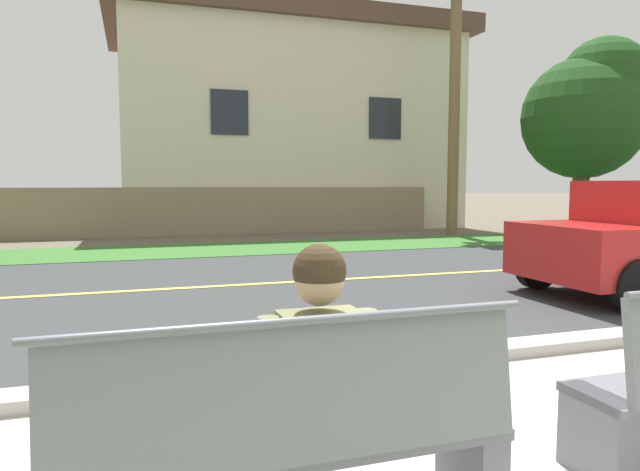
{
  "coord_description": "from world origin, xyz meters",
  "views": [
    {
      "loc": [
        -1.82,
        -1.74,
        1.5
      ],
      "look_at": [
        -0.12,
        3.44,
        1.0
      ],
      "focal_mm": 31.88,
      "sensor_mm": 36.0,
      "label": 1
    }
  ],
  "objects": [
    {
      "name": "house_across_street",
      "position": [
        3.42,
        18.34,
        3.61
      ],
      "size": [
        11.97,
        6.91,
        7.12
      ],
      "color": "beige",
      "rests_on": "ground_plane"
    },
    {
      "name": "shade_tree_left",
      "position": [
        9.96,
        10.81,
        3.51
      ],
      "size": [
        3.28,
        3.28,
        5.41
      ],
      "color": "brown",
      "rests_on": "ground_plane"
    },
    {
      "name": "road_centre_line",
      "position": [
        0.0,
        6.5,
        0.01
      ],
      "size": [
        48.0,
        0.14,
        0.01
      ],
      "primitive_type": "cube",
      "color": "#E0CC4C",
      "rests_on": "ground_plane"
    },
    {
      "name": "garden_wall",
      "position": [
        0.78,
        15.14,
        0.7
      ],
      "size": [
        13.0,
        0.36,
        1.4
      ],
      "primitive_type": "cube",
      "color": "gray",
      "rests_on": "ground_plane"
    },
    {
      "name": "far_verge_grass",
      "position": [
        0.0,
        11.25,
        0.01
      ],
      "size": [
        48.0,
        2.8,
        0.02
      ],
      "primitive_type": "cube",
      "color": "#38702D",
      "rests_on": "ground_plane"
    },
    {
      "name": "seated_person_olive",
      "position": [
        -1.1,
        0.55,
        0.68
      ],
      "size": [
        0.52,
        0.68,
        1.25
      ],
      "color": "#47382D",
      "rests_on": "ground_plane"
    },
    {
      "name": "curb_edge",
      "position": [
        0.0,
        2.35,
        0.06
      ],
      "size": [
        44.0,
        0.3,
        0.11
      ],
      "primitive_type": "cube",
      "color": "#ADA89E",
      "rests_on": "ground_plane"
    },
    {
      "name": "palm_tree_tall",
      "position": [
        7.11,
        12.96,
        6.38
      ],
      "size": [
        2.09,
        1.98,
        7.95
      ],
      "color": "brown",
      "rests_on": "ground_plane"
    },
    {
      "name": "bench_left",
      "position": [
        -1.25,
        0.38,
        0.46
      ],
      "size": [
        1.9,
        0.48,
        1.01
      ],
      "color": "slate",
      "rests_on": "ground_plane"
    },
    {
      "name": "ground_plane",
      "position": [
        0.0,
        8.0,
        0.0
      ],
      "size": [
        140.0,
        140.0,
        0.0
      ],
      "primitive_type": "plane",
      "color": "#665B4C"
    },
    {
      "name": "street_asphalt",
      "position": [
        0.0,
        6.5,
        0.0
      ],
      "size": [
        52.0,
        8.0,
        0.01
      ],
      "primitive_type": "cube",
      "color": "#383A3D",
      "rests_on": "ground_plane"
    }
  ]
}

